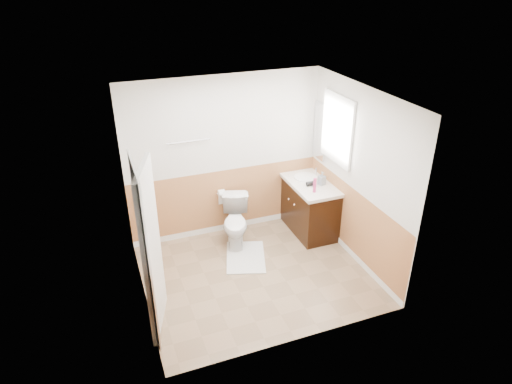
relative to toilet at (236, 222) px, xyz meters
name	(u,v)px	position (x,y,z in m)	size (l,w,h in m)	color
floor	(256,274)	(0.00, -0.86, -0.36)	(3.00, 3.00, 0.00)	#8C7051
ceiling	(256,97)	(0.00, -0.86, 2.14)	(3.00, 3.00, 0.00)	white
wall_back	(225,158)	(0.00, 0.44, 0.89)	(3.00, 3.00, 0.00)	silver
wall_front	(301,249)	(0.00, -2.16, 0.89)	(3.00, 3.00, 0.00)	silver
wall_left	(135,216)	(-1.50, -0.86, 0.89)	(3.00, 3.00, 0.00)	silver
wall_right	(358,177)	(1.50, -0.86, 0.89)	(3.00, 3.00, 0.00)	silver
wainscot_back	(227,202)	(0.00, 0.43, 0.14)	(3.00, 3.00, 0.00)	tan
wainscot_front	(297,305)	(0.00, -2.15, 0.14)	(3.00, 3.00, 0.00)	tan
wainscot_left	(143,268)	(-1.49, -0.86, 0.14)	(2.60, 2.60, 0.00)	tan
wainscot_right	(352,224)	(1.49, -0.86, 0.14)	(2.60, 2.60, 0.00)	tan
toilet	(236,222)	(0.00, 0.00, 0.00)	(0.41, 0.71, 0.73)	white
bath_mat	(246,257)	(0.00, -0.44, -0.35)	(0.55, 0.80, 0.02)	silver
vanity_cabinet	(308,207)	(1.21, -0.03, 0.04)	(0.55, 1.10, 0.80)	black
vanity_knob_left	(294,205)	(0.91, -0.13, 0.19)	(0.03, 0.03, 0.03)	silver
vanity_knob_right	(289,199)	(0.91, 0.07, 0.19)	(0.03, 0.03, 0.03)	silver
countertop	(309,183)	(1.20, -0.03, 0.46)	(0.60, 1.15, 0.05)	white
sink_basin	(306,177)	(1.21, 0.12, 0.50)	(0.36, 0.36, 0.02)	white
faucet	(316,172)	(1.39, 0.12, 0.56)	(0.02, 0.02, 0.14)	silver
lotion_bottle	(315,185)	(1.11, -0.36, 0.60)	(0.05, 0.05, 0.22)	#C1326A
soap_dispenser	(322,178)	(1.33, -0.18, 0.59)	(0.09, 0.10, 0.21)	#8A939B
hair_dryer_body	(311,183)	(1.16, -0.16, 0.52)	(0.07, 0.07, 0.14)	black
hair_dryer_handle	(308,184)	(1.13, -0.11, 0.49)	(0.03, 0.03, 0.07)	black
mirror_panel	(320,131)	(1.47, 0.24, 1.19)	(0.02, 0.35, 0.90)	silver
window_frame	(337,129)	(1.47, -0.27, 1.39)	(0.04, 0.80, 1.00)	white
window_glass	(338,129)	(1.48, -0.27, 1.39)	(0.01, 0.70, 0.90)	white
door	(152,251)	(-1.40, -1.31, 0.66)	(0.05, 0.80, 2.04)	white
door_frame	(145,252)	(-1.48, -1.31, 0.67)	(0.02, 0.92, 2.10)	white
door_knob	(153,240)	(-1.34, -0.98, 0.59)	(0.06, 0.06, 0.06)	silver
towel_bar	(188,141)	(-0.55, 0.39, 1.24)	(0.02, 0.02, 0.62)	silver
tp_holder_bar	(221,193)	(-0.10, 0.37, 0.34)	(0.02, 0.02, 0.14)	silver
tp_roll	(221,193)	(-0.10, 0.37, 0.34)	(0.11, 0.11, 0.10)	white
tp_sheet	(222,199)	(-0.10, 0.37, 0.23)	(0.10, 0.01, 0.16)	white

